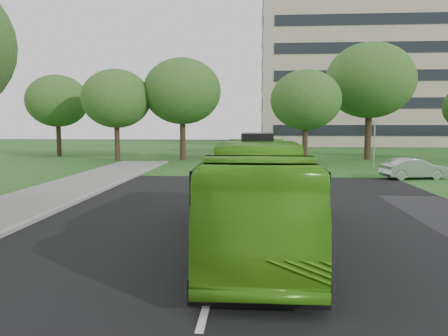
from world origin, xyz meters
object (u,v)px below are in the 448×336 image
tree_park_b (182,91)px  bus (257,192)px  office_building (382,70)px  camera_pole (374,138)px  tree_park_a (116,99)px  tree_park_d (370,81)px  tree_park_f (57,101)px  sedan (414,169)px  tree_park_c (306,100)px

tree_park_b → bus: (7.15, -29.14, -5.10)m
office_building → camera_pole: office_building is taller
tree_park_a → tree_park_d: bearing=7.0°
tree_park_f → sedan: size_ratio=2.13×
bus → camera_pole: bearing=66.5°
office_building → sedan: size_ratio=9.78×
tree_park_c → tree_park_f: tree_park_f is taller
tree_park_b → sedan: 22.74m
office_building → tree_park_d: office_building is taller
office_building → bus: 67.22m
bus → camera_pole: 22.83m
tree_park_a → tree_park_d: size_ratio=0.76×
office_building → bus: (-20.96, -62.92, -10.97)m
tree_park_a → bus: 30.97m
tree_park_c → tree_park_d: bearing=34.8°
tree_park_a → tree_park_d: 24.42m
tree_park_f → bus: bearing=-56.9°
tree_park_a → bus: tree_park_a is taller
office_building → tree_park_a: bearing=-134.1°
sedan → camera_pole: 5.77m
tree_park_c → sedan: bearing=-61.1°
tree_park_a → bus: bearing=-64.5°
tree_park_f → office_building: bearing=35.8°
sedan → tree_park_a: bearing=50.4°
camera_pole → tree_park_a: bearing=148.4°
office_building → tree_park_a: 49.55m
tree_park_d → tree_park_a: bearing=-173.0°
sedan → office_building: bearing=-25.1°
tree_park_a → tree_park_b: 6.29m
tree_park_c → office_building: bearing=65.7°
tree_park_c → bus: size_ratio=0.75×
tree_park_c → tree_park_d: 8.32m
tree_park_d → tree_park_f: tree_park_d is taller
tree_park_a → sedan: (23.33, -12.10, -5.19)m
tree_park_b → tree_park_d: (18.10, 1.52, 1.04)m
tree_park_f → bus: (21.22, -32.54, -4.40)m
tree_park_c → camera_pole: 7.61m
bus → sedan: (10.11, 15.58, -0.85)m
tree_park_c → tree_park_a: bearing=174.8°
tree_park_d → camera_pole: tree_park_d is taller
tree_park_f → bus: tree_park_f is taller
office_building → tree_park_a: size_ratio=4.64×
tree_park_c → tree_park_d: (6.62, 4.60, 2.07)m
bus → tree_park_c: bearing=80.3°
office_building → bus: bearing=-108.4°
tree_park_d → tree_park_f: 32.27m
bus → sedan: bus is taller
camera_pole → tree_park_b: bearing=138.4°
office_building → tree_park_f: bearing=-144.2°
tree_park_c → camera_pole: bearing=-47.5°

